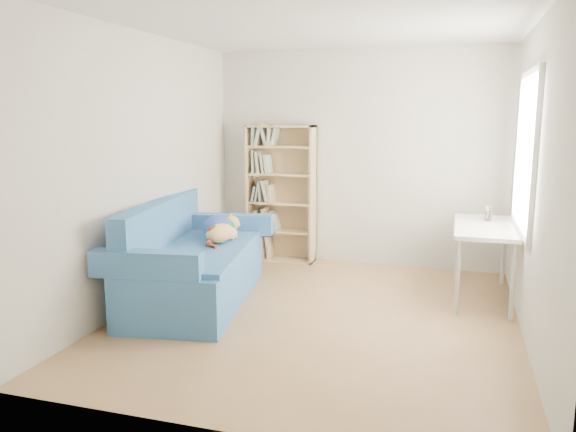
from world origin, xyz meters
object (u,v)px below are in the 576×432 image
at_px(sofa, 193,264).
at_px(bookshelf, 281,199).
at_px(desk, 484,232).
at_px(pen_cup, 488,215).

bearing_deg(sofa, bookshelf, 69.07).
xyz_separation_m(bookshelf, desk, (2.38, -0.84, -0.11)).
relative_size(sofa, desk, 1.71).
distance_m(sofa, pen_cup, 3.04).
relative_size(sofa, bookshelf, 1.26).
bearing_deg(bookshelf, desk, -19.53).
bearing_deg(sofa, pen_cup, 13.25).
bearing_deg(pen_cup, bookshelf, 166.25).
relative_size(bookshelf, pen_cup, 10.70).
height_order(sofa, pen_cup, sofa).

